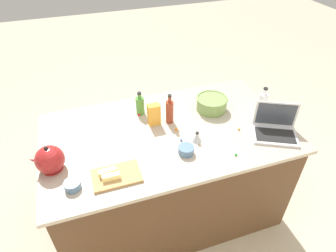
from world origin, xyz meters
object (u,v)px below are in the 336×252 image
(kettle, at_px, (50,160))
(ramekin_medium, at_px, (186,150))
(cutting_board, at_px, (116,176))
(bottle_olive, at_px, (140,105))
(bottle_soy, at_px, (170,111))
(butter_stick_right, at_px, (111,177))
(laptop, at_px, (275,128))
(kitchen_timer, at_px, (197,137))
(ramekin_small, at_px, (73,185))
(candy_bag, at_px, (154,114))
(butter_stick_left, at_px, (108,172))
(mixing_bowl_large, at_px, (212,103))
(bottle_vinegar, at_px, (263,102))

(kettle, xyz_separation_m, ramekin_medium, (-0.85, 0.13, -0.05))
(cutting_board, height_order, ramekin_medium, ramekin_medium)
(bottle_olive, bearing_deg, cutting_board, 63.07)
(bottle_soy, xyz_separation_m, butter_stick_right, (0.52, 0.45, -0.06))
(bottle_soy, height_order, butter_stick_right, bottle_soy)
(bottle_olive, height_order, kettle, bottle_olive)
(laptop, relative_size, kitchen_timer, 4.88)
(ramekin_small, relative_size, candy_bag, 0.58)
(kettle, height_order, candy_bag, kettle)
(laptop, height_order, bottle_olive, laptop)
(bottle_soy, bearing_deg, ramekin_medium, 88.87)
(cutting_board, bearing_deg, laptop, -177.46)
(butter_stick_left, distance_m, candy_bag, 0.59)
(laptop, bearing_deg, kettle, -5.32)
(bottle_soy, bearing_deg, mixing_bowl_large, -172.37)
(candy_bag, bearing_deg, cutting_board, 49.81)
(bottle_vinegar, xyz_separation_m, kitchen_timer, (0.63, 0.17, -0.05))
(bottle_olive, relative_size, kitchen_timer, 2.51)
(butter_stick_right, height_order, ramekin_small, butter_stick_right)
(candy_bag, bearing_deg, butter_stick_left, 44.83)
(bottle_soy, relative_size, kettle, 1.13)
(kettle, relative_size, candy_bag, 1.25)
(laptop, xyz_separation_m, butter_stick_right, (1.20, 0.07, -0.01))
(laptop, xyz_separation_m, bottle_soy, (0.68, -0.37, 0.05))
(cutting_board, height_order, butter_stick_right, butter_stick_right)
(mixing_bowl_large, xyz_separation_m, bottle_soy, (0.37, 0.05, 0.04))
(butter_stick_right, bearing_deg, bottle_olive, -118.46)
(kettle, bearing_deg, bottle_vinegar, -175.43)
(ramekin_small, bearing_deg, laptop, -177.68)
(bottle_olive, distance_m, candy_bag, 0.18)
(bottle_vinegar, height_order, butter_stick_left, bottle_vinegar)
(kitchen_timer, bearing_deg, ramekin_medium, 37.93)
(mixing_bowl_large, relative_size, kitchen_timer, 3.25)
(bottle_soy, xyz_separation_m, butter_stick_left, (0.54, 0.40, -0.06))
(mixing_bowl_large, height_order, ramekin_small, mixing_bowl_large)
(kitchen_timer, bearing_deg, butter_stick_right, 15.44)
(mixing_bowl_large, xyz_separation_m, candy_bag, (0.49, 0.03, 0.03))
(ramekin_medium, bearing_deg, mixing_bowl_large, -132.63)
(mixing_bowl_large, xyz_separation_m, bottle_vinegar, (-0.37, 0.15, 0.03))
(laptop, xyz_separation_m, candy_bag, (0.80, -0.39, 0.04))
(mixing_bowl_large, height_order, kettle, kettle)
(laptop, distance_m, kettle, 1.55)
(mixing_bowl_large, distance_m, cutting_board, 0.99)
(mixing_bowl_large, height_order, butter_stick_right, mixing_bowl_large)
(bottle_vinegar, bearing_deg, ramekin_small, 12.46)
(butter_stick_right, distance_m, ramekin_medium, 0.52)
(bottle_olive, distance_m, kettle, 0.79)
(bottle_olive, height_order, kitchen_timer, bottle_olive)
(kitchen_timer, xyz_separation_m, candy_bag, (0.23, -0.29, 0.05))
(kettle, height_order, cutting_board, kettle)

